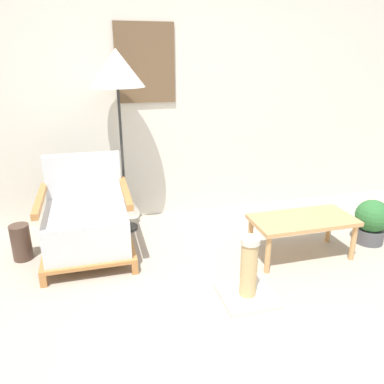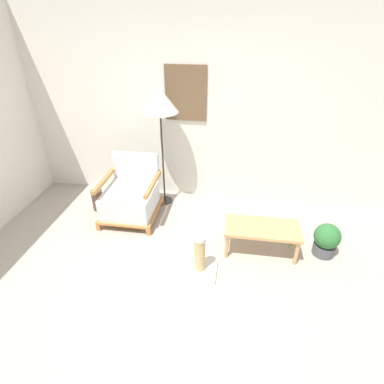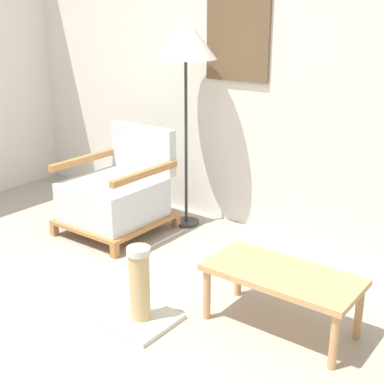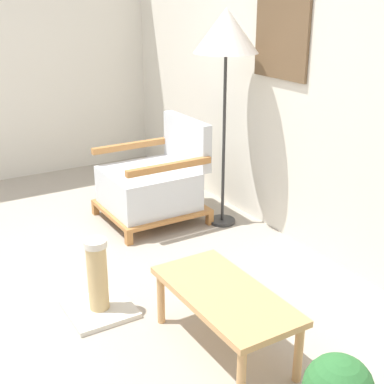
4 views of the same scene
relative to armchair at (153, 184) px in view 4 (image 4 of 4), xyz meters
name	(u,v)px [view 4 (image 4 of 4)]	position (x,y,z in m)	size (l,w,h in m)	color
wall_back	(313,60)	(0.94, 0.77, 1.04)	(8.00, 0.09, 2.70)	silver
armchair	(153,184)	(0.00, 0.00, 0.00)	(0.73, 0.77, 0.82)	#B2753D
floor_lamp	(226,35)	(0.36, 0.45, 1.18)	(0.48, 0.48, 1.68)	#2D2D2D
coffee_table	(225,299)	(1.74, -0.47, 0.00)	(0.86, 0.42, 0.35)	tan
vase	(135,180)	(-0.54, 0.09, -0.15)	(0.16, 0.16, 0.31)	#473328
scratching_post	(98,288)	(1.07, -0.91, -0.15)	(0.38, 0.38, 0.47)	beige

